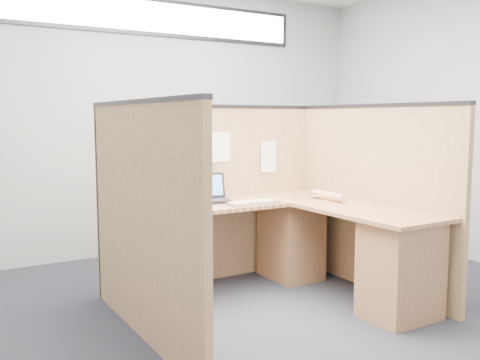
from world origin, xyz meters
TOP-DOWN VIEW (x-y plane):
  - floor at (0.00, 0.00)m, footprint 5.00×5.00m
  - wall_back at (0.00, 2.25)m, footprint 5.00×0.00m
  - clerestory_window at (0.00, 2.23)m, footprint 3.30×0.04m
  - cubicle_partitions at (0.00, 0.43)m, footprint 2.06×1.83m
  - l_desk at (0.18, 0.29)m, footprint 1.95×1.75m
  - laptop at (-0.16, 0.80)m, footprint 0.35×0.35m
  - keyboard at (0.08, 0.48)m, footprint 0.43×0.16m
  - mouse at (0.73, 0.48)m, footprint 0.12×0.09m
  - hand_forearm at (0.74, 0.34)m, footprint 0.11×0.39m
  - blue_poster at (-0.88, 0.97)m, footprint 0.18×0.01m
  - american_flag at (-0.61, 0.96)m, footprint 0.20×0.01m
  - file_holder at (-0.26, 0.94)m, footprint 0.26×0.05m
  - paper_left at (0.07, 0.97)m, footprint 0.20×0.02m
  - paper_right at (0.58, 0.97)m, footprint 0.22×0.03m

SIDE VIEW (x-z plane):
  - floor at x=0.00m, z-range 0.00..0.00m
  - l_desk at x=0.18m, z-range 0.03..0.76m
  - keyboard at x=0.08m, z-range 0.73..0.76m
  - mouse at x=0.73m, z-range 0.73..0.78m
  - cubicle_partitions at x=0.00m, z-range 0.00..1.53m
  - hand_forearm at x=0.74m, z-range 0.73..0.81m
  - laptop at x=-0.16m, z-range 0.67..0.90m
  - paper_right at x=0.58m, z-range 0.92..1.21m
  - file_holder at x=-0.26m, z-range 0.92..1.25m
  - paper_left at x=0.07m, z-range 1.04..1.30m
  - american_flag at x=-0.61m, z-range 1.09..1.44m
  - blue_poster at x=-0.88m, z-range 1.24..1.49m
  - wall_back at x=0.00m, z-range -1.10..3.90m
  - clerestory_window at x=0.00m, z-range 2.26..2.64m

